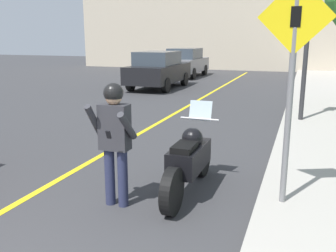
# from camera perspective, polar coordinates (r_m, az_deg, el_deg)

# --- Properties ---
(road_center_line) EXTENTS (0.12, 36.00, 0.01)m
(road_center_line) POSITION_cam_1_polar(r_m,az_deg,el_deg) (8.79, -5.48, -1.78)
(road_center_line) COLOR yellow
(road_center_line) RESTS_ON ground
(building_backdrop) EXTENTS (28.00, 1.20, 8.39)m
(building_backdrop) POSITION_cam_1_polar(r_m,az_deg,el_deg) (27.89, 14.25, 16.84)
(building_backdrop) COLOR beige
(building_backdrop) RESTS_ON ground
(motorcycle) EXTENTS (0.62, 2.18, 1.31)m
(motorcycle) POSITION_cam_1_polar(r_m,az_deg,el_deg) (5.60, 3.29, -5.19)
(motorcycle) COLOR black
(motorcycle) RESTS_ON ground
(person_biker) EXTENTS (0.59, 0.47, 1.71)m
(person_biker) POSITION_cam_1_polar(r_m,az_deg,el_deg) (5.05, -8.16, -0.98)
(person_biker) COLOR #282D4C
(person_biker) RESTS_ON ground
(crossing_sign) EXTENTS (0.91, 0.08, 2.83)m
(crossing_sign) POSITION_cam_1_polar(r_m,az_deg,el_deg) (4.91, 18.32, 7.59)
(crossing_sign) COLOR slate
(crossing_sign) RESTS_ON sidewalk_curb
(traffic_light) EXTENTS (0.26, 0.30, 3.78)m
(traffic_light) POSITION_cam_1_polar(r_m,az_deg,el_deg) (10.42, 20.67, 15.17)
(traffic_light) COLOR #2D2D30
(traffic_light) RESTS_ON sidewalk_curb
(parked_car_black) EXTENTS (1.88, 4.20, 1.68)m
(parked_car_black) POSITION_cam_1_polar(r_m,az_deg,el_deg) (17.37, -1.46, 8.59)
(parked_car_black) COLOR black
(parked_car_black) RESTS_ON ground
(parked_car_grey) EXTENTS (1.88, 4.20, 1.68)m
(parked_car_grey) POSITION_cam_1_polar(r_m,az_deg,el_deg) (22.63, 2.69, 9.67)
(parked_car_grey) COLOR black
(parked_car_grey) RESTS_ON ground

